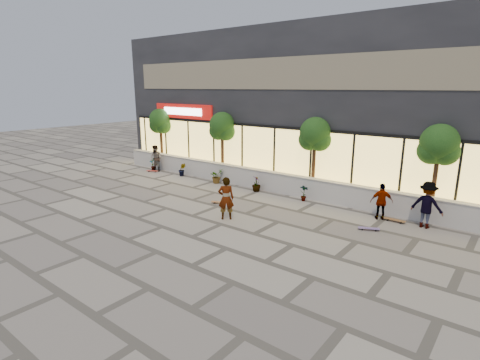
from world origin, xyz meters
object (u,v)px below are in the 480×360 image
Objects in this scene: tree_mideast at (315,136)px; skater_center at (226,198)px; tree_east at (439,147)px; skateboard_right_near at (395,220)px; tree_west at (160,123)px; skater_left at (156,158)px; skateboard_center at (219,202)px; skater_right_near at (382,202)px; skateboard_left at (152,171)px; skater_right_far at (427,205)px; tree_midwest at (222,128)px; skateboard_right_far at (369,228)px.

skater_center is at bearing -101.56° from tree_mideast.
tree_east is 4.60× the size of skateboard_right_near.
skater_left is at bearing -53.20° from tree_west.
skater_left is at bearing 135.44° from skateboard_center.
skater_center is (10.38, -5.46, -2.09)m from tree_west.
tree_west is 2.56× the size of skater_right_near.
skater_right_near is 1.79× the size of skateboard_right_near.
tree_west reaches higher than skateboard_left.
skateboard_center is (-8.21, -4.07, -2.91)m from tree_east.
tree_west reaches higher than skater_center.
skateboard_right_near is at bearing 156.40° from skater_right_near.
tree_east is at bearing 178.15° from skater_center.
tree_mideast is 5.95m from skater_center.
skateboard_left is 15.05m from skateboard_right_near.
skateboard_center is 0.93× the size of skateboard_right_near.
skateboard_right_near is (4.50, -1.50, -2.90)m from tree_mideast.
skateboard_center is at bearing -8.31° from skater_right_near.
tree_west reaches higher than skater_right_far.
tree_midwest is at bearing -4.07° from skateboard_left.
skateboard_center is at bearing -123.71° from tree_mideast.
skater_right_near is 7.13m from skateboard_center.
skater_right_far is at bearing 21.65° from skateboard_right_far.
tree_east is 8.83m from skater_center.
tree_mideast is at bearing -50.60° from skater_right_near.
tree_east is at bearing -18.30° from skateboard_left.
tree_west is 1.00× the size of tree_east.
skater_right_far reaches higher than skateboard_right_near.
skateboard_center is (8.79, -4.07, -2.91)m from tree_west.
skater_center is at bearing 35.52° from skater_right_far.
skateboard_right_near is (5.62, 3.96, -0.81)m from skater_center.
skater_right_far is (11.60, -1.40, -2.07)m from tree_midwest.
skateboard_left is (-7.83, 2.39, -0.00)m from skateboard_center.
skateboard_right_near is at bearing -23.60° from skateboard_left.
skateboard_right_far is at bearing -29.71° from skateboard_left.
skater_right_near is at bearing 176.36° from skater_center.
tree_east is 4.48m from skateboard_right_far.
skateboard_center is at bearing -82.61° from skater_center.
tree_east is 9.61m from skateboard_center.
tree_midwest is at bearing 180.00° from tree_mideast.
skateboard_left is at bearing 150.12° from skateboard_right_far.
skater_left is (-4.45, -1.40, -2.14)m from tree_midwest.
tree_east is 2.19× the size of skater_center.
skater_left reaches higher than skateboard_left.
skater_right_far is at bearing 7.18° from skateboard_right_near.
skater_left is at bearing -29.63° from skater_right_near.
tree_midwest is 10.29m from skater_right_near.
tree_mideast is 2.56× the size of skater_right_near.
tree_east is at bearing 39.48° from skateboard_right_far.
skater_center is (4.88, -5.46, -2.09)m from tree_midwest.
tree_mideast is 5.56m from skateboard_right_near.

